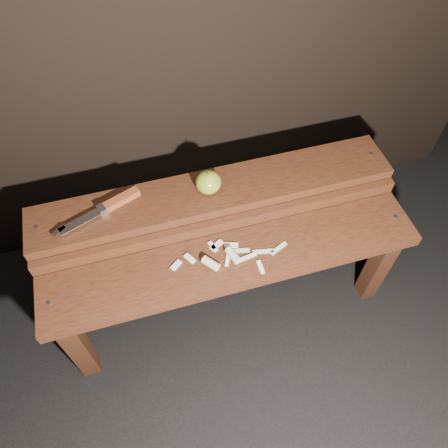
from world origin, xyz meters
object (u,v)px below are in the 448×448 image
object	(u,v)px
bench_front_tier	(235,271)
apple	(208,182)
bench_rear_tier	(215,206)
knife	(111,205)

from	to	relation	value
bench_front_tier	apple	bearing A→B (deg)	94.85
bench_front_tier	apple	world-z (taller)	apple
bench_rear_tier	apple	bearing A→B (deg)	167.57
bench_front_tier	knife	distance (m)	0.44
bench_rear_tier	apple	xyz separation A→B (m)	(-0.02, 0.00, 0.12)
bench_front_tier	apple	xyz separation A→B (m)	(-0.02, 0.23, 0.18)
bench_front_tier	bench_rear_tier	world-z (taller)	bench_rear_tier
bench_rear_tier	knife	bearing A→B (deg)	176.51
apple	knife	size ratio (longest dim) A/B	0.31
bench_rear_tier	knife	xyz separation A→B (m)	(-0.33, 0.02, 0.10)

